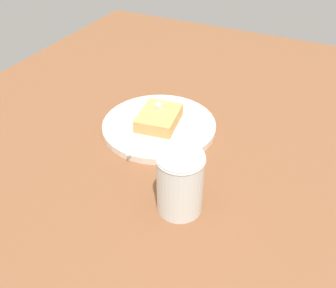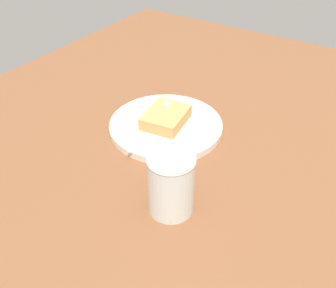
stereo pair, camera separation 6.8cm
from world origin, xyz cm
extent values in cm
cube|color=brown|center=(0.00, 0.00, 0.94)|extent=(108.17, 108.17, 1.89)
cylinder|color=silver|center=(3.47, 9.31, 2.61)|extent=(23.93, 23.93, 1.45)
torus|color=brown|center=(3.47, 9.31, 2.94)|extent=(23.93, 23.93, 0.80)
cube|color=tan|center=(3.47, 9.31, 4.66)|extent=(9.08, 10.87, 2.65)
cube|color=#F9E8C4|center=(4.00, 8.33, 6.70)|extent=(1.61, 1.70, 1.42)
cube|color=silver|center=(6.43, 17.65, 3.52)|extent=(6.59, 8.63, 0.36)
cube|color=silver|center=(10.18, 12.46, 3.52)|extent=(3.42, 3.56, 0.36)
cube|color=silver|center=(12.61, 10.52, 3.52)|extent=(2.13, 2.78, 0.36)
cube|color=silver|center=(12.16, 10.19, 3.52)|extent=(2.13, 2.78, 0.36)
cube|color=silver|center=(11.72, 9.87, 3.52)|extent=(2.13, 2.78, 0.36)
cube|color=silver|center=(11.27, 9.55, 3.52)|extent=(2.13, 2.78, 0.36)
cylinder|color=#56240D|center=(-9.75, 27.91, 6.28)|extent=(6.80, 6.80, 8.79)
cylinder|color=silver|center=(-9.75, 27.91, 7.29)|extent=(7.39, 7.39, 10.81)
torus|color=silver|center=(-9.75, 27.91, 12.24)|extent=(7.60, 7.60, 0.50)
camera|label=1|loc=(-26.75, 67.24, 47.64)|focal=40.00mm
camera|label=2|loc=(-32.66, 63.90, 47.64)|focal=40.00mm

